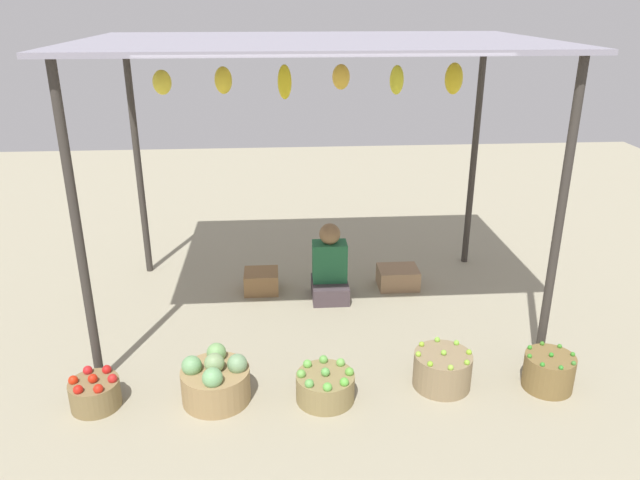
# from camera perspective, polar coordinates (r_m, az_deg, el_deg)

# --- Properties ---
(ground_plane) EXTENTS (14.00, 14.00, 0.00)m
(ground_plane) POSITION_cam_1_polar(r_m,az_deg,el_deg) (6.01, -0.38, -6.50)
(ground_plane) COLOR #9F987D
(market_stall_structure) EXTENTS (3.88, 2.42, 2.52)m
(market_stall_structure) POSITION_cam_1_polar(r_m,az_deg,el_deg) (5.34, -0.44, 16.33)
(market_stall_structure) COLOR #38332D
(market_stall_structure) RESTS_ON ground
(vendor_person) EXTENTS (0.36, 0.44, 0.78)m
(vendor_person) POSITION_cam_1_polar(r_m,az_deg,el_deg) (6.14, 0.91, -2.78)
(vendor_person) COLOR #45393E
(vendor_person) RESTS_ON ground
(basket_red_tomatoes) EXTENTS (0.37, 0.37, 0.27)m
(basket_red_tomatoes) POSITION_cam_1_polar(r_m,az_deg,el_deg) (4.95, -20.25, -13.21)
(basket_red_tomatoes) COLOR olive
(basket_red_tomatoes) RESTS_ON ground
(basket_cabbages) EXTENTS (0.52, 0.52, 0.39)m
(basket_cabbages) POSITION_cam_1_polar(r_m,az_deg,el_deg) (4.77, -9.70, -12.80)
(basket_cabbages) COLOR #9D7F51
(basket_cabbages) RESTS_ON ground
(basket_green_apples) EXTENTS (0.44, 0.44, 0.27)m
(basket_green_apples) POSITION_cam_1_polar(r_m,az_deg,el_deg) (4.73, 0.50, -13.47)
(basket_green_apples) COLOR olive
(basket_green_apples) RESTS_ON ground
(basket_limes) EXTENTS (0.45, 0.45, 0.32)m
(basket_limes) POSITION_cam_1_polar(r_m,az_deg,el_deg) (4.96, 11.33, -11.77)
(basket_limes) COLOR #8E7855
(basket_limes) RESTS_ON ground
(basket_green_chilies) EXTENTS (0.38, 0.38, 0.31)m
(basket_green_chilies) POSITION_cam_1_polar(r_m,az_deg,el_deg) (5.16, 20.54, -11.41)
(basket_green_chilies) COLOR olive
(basket_green_chilies) RESTS_ON ground
(wooden_crate_near_vendor) EXTENTS (0.41, 0.34, 0.21)m
(wooden_crate_near_vendor) POSITION_cam_1_polar(r_m,az_deg,el_deg) (6.48, 7.27, -3.47)
(wooden_crate_near_vendor) COLOR #997756
(wooden_crate_near_vendor) RESTS_ON ground
(wooden_crate_stacked_rear) EXTENTS (0.35, 0.33, 0.22)m
(wooden_crate_stacked_rear) POSITION_cam_1_polar(r_m,az_deg,el_deg) (6.36, -5.48, -3.84)
(wooden_crate_stacked_rear) COLOR olive
(wooden_crate_stacked_rear) RESTS_ON ground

